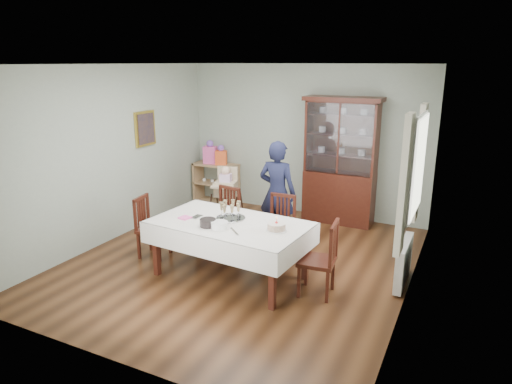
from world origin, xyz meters
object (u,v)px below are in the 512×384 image
Objects in this scene: dining_table at (230,249)px; champagne_tray at (231,214)px; chair_far_right at (279,239)px; woman at (277,193)px; chair_end_right at (318,273)px; chair_far_left at (223,230)px; high_chair at (226,203)px; gift_bag_pink at (210,153)px; sideboard at (216,183)px; birthday_cake at (276,227)px; china_cabinet at (341,159)px; gift_bag_orange at (221,156)px; chair_end_left at (153,239)px.

champagne_tray is (-0.05, 0.11, 0.44)m from dining_table.
woman is (-0.24, 0.48, 0.54)m from chair_far_right.
chair_end_right is at bearing -2.55° from champagne_tray.
chair_far_left is at bearing -178.62° from chair_far_right.
high_chair reaches higher than chair_far_right.
gift_bag_pink is (-2.26, 1.84, 0.74)m from chair_far_right.
woman is 1.16m from high_chair.
chair_far_left is at bearing -56.67° from sideboard.
birthday_cake is at bearing -58.39° from high_chair.
birthday_cake is at bearing -25.18° from chair_far_left.
chair_far_right is (-0.35, -1.84, -0.86)m from china_cabinet.
woman reaches higher than champagne_tray.
dining_table is 3.27m from gift_bag_orange.
china_cabinet reaches higher than woman.
sideboard is 1.01× the size of chair_far_right.
gift_bag_pink is at bearing -169.80° from sideboard.
china_cabinet is at bearing -174.71° from chair_end_right.
birthday_cake is at bearing -88.02° from chair_end_right.
chair_end_left is 1.58m from high_chair.
sideboard is 2.39m from woman.
chair_end_right is (1.18, 0.06, -0.11)m from dining_table.
gift_bag_pink reaches higher than dining_table.
sideboard is 0.98× the size of chair_far_left.
high_chair reaches higher than chair_end_left.
gift_bag_pink is 1.19× the size of gift_bag_orange.
chair_end_right is at bearing -49.35° from high_chair.
china_cabinet is at bearing -0.04° from gift_bag_orange.
dining_table is at bearing 178.75° from birthday_cake.
gift_bag_pink is (-1.37, 1.89, 0.73)m from chair_far_left.
woman is (0.65, 0.53, 0.53)m from chair_far_left.
chair_end_left is 1.92× the size of gift_bag_pink.
chair_end_right is at bearing 7.77° from birthday_cake.
sideboard is 0.85× the size of high_chair.
chair_far_left is 0.98× the size of chair_end_right.
gift_bag_pink is (-2.61, 2.74, 0.20)m from birthday_cake.
china_cabinet is 2.06m from chair_far_right.
gift_bag_pink reaches higher than chair_end_left.
birthday_cake is at bearing -70.60° from chair_far_right.
chair_end_right is 2.02× the size of gift_bag_pink.
gift_bag_orange is (-0.38, 2.63, 0.71)m from chair_end_left.
sideboard is at bearing 123.83° from dining_table.
champagne_tray is at bearing -116.21° from chair_far_right.
chair_far_right is at bearing -100.82° from china_cabinet.
high_chair is 2.73× the size of gift_bag_orange.
woman is 4.15× the size of gift_bag_orange.
dining_table is at bearing -45.77° from chair_far_left.
china_cabinet is 4.71× the size of gift_bag_pink.
gift_bag_orange is (-0.72, 1.09, 0.56)m from high_chair.
birthday_cake is at bearing -101.70° from chair_end_left.
high_chair is at bearing -48.43° from gift_bag_pink.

